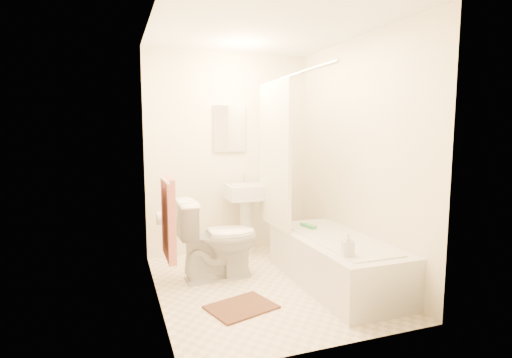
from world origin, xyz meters
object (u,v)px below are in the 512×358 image
object	(u,v)px
toilet	(218,239)
bath_mat	(241,307)
soap_bottle	(348,245)
sink	(247,217)
bathtub	(335,261)

from	to	relation	value
toilet	bath_mat	bearing A→B (deg)	178.73
soap_bottle	bath_mat	bearing A→B (deg)	158.81
sink	bath_mat	size ratio (longest dim) A/B	1.73
toilet	sink	bearing A→B (deg)	-41.68
toilet	soap_bottle	distance (m)	1.36
bathtub	bath_mat	world-z (taller)	bathtub
sink	bath_mat	xyz separation A→B (m)	(-0.50, -1.36, -0.45)
sink	bath_mat	distance (m)	1.52
toilet	bathtub	size ratio (longest dim) A/B	0.51
bathtub	soap_bottle	xyz separation A→B (m)	(-0.20, -0.53, 0.32)
toilet	bath_mat	xyz separation A→B (m)	(0.01, -0.75, -0.39)
soap_bottle	bathtub	bearing A→B (deg)	69.22
toilet	bathtub	bearing A→B (deg)	-119.69
toilet	soap_bottle	xyz separation A→B (m)	(0.82, -1.07, 0.15)
sink	toilet	bearing A→B (deg)	-129.01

